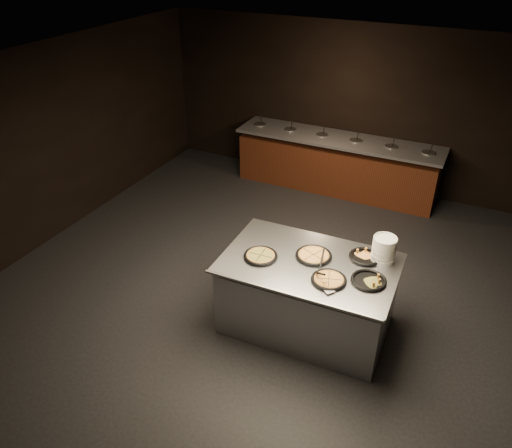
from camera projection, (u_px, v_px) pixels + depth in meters
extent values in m
cube|color=black|center=(250.00, 299.00, 6.65)|extent=(7.00, 8.00, 0.01)
cube|color=black|center=(248.00, 81.00, 5.13)|extent=(7.00, 8.00, 0.01)
cube|color=black|center=(348.00, 106.00, 8.96)|extent=(7.00, 0.01, 2.90)
cube|color=black|center=(32.00, 153.00, 7.19)|extent=(0.01, 8.00, 2.90)
cube|color=#532713|center=(336.00, 167.00, 9.17)|extent=(3.60, 0.75, 0.85)
cube|color=#555659|center=(339.00, 139.00, 8.88)|extent=(3.70, 0.83, 0.05)
cube|color=#391F0C|center=(334.00, 186.00, 9.37)|extent=(3.60, 0.69, 0.08)
cylinder|color=silver|center=(260.00, 126.00, 9.45)|extent=(0.22, 0.22, 0.08)
cylinder|color=#54752F|center=(260.00, 125.00, 9.44)|extent=(0.19, 0.19, 0.02)
cylinder|color=black|center=(261.00, 121.00, 9.37)|extent=(0.04, 0.10, 0.19)
cylinder|color=silver|center=(290.00, 131.00, 9.22)|extent=(0.22, 0.22, 0.08)
cylinder|color=#54752F|center=(290.00, 130.00, 9.21)|extent=(0.19, 0.19, 0.02)
cylinder|color=black|center=(292.00, 126.00, 9.14)|extent=(0.04, 0.10, 0.19)
cylinder|color=silver|center=(322.00, 136.00, 8.99)|extent=(0.22, 0.22, 0.08)
cylinder|color=#54752F|center=(322.00, 135.00, 8.98)|extent=(0.19, 0.19, 0.02)
cylinder|color=black|center=(324.00, 131.00, 8.91)|extent=(0.04, 0.10, 0.19)
cylinder|color=silver|center=(356.00, 142.00, 8.76)|extent=(0.22, 0.22, 0.08)
cylinder|color=#54752F|center=(356.00, 141.00, 8.75)|extent=(0.19, 0.19, 0.02)
cylinder|color=black|center=(358.00, 137.00, 8.68)|extent=(0.04, 0.10, 0.19)
cylinder|color=silver|center=(391.00, 148.00, 8.53)|extent=(0.22, 0.22, 0.08)
cylinder|color=#54752F|center=(391.00, 147.00, 8.52)|extent=(0.19, 0.19, 0.02)
cylinder|color=black|center=(393.00, 143.00, 8.45)|extent=(0.04, 0.10, 0.19)
cylinder|color=silver|center=(428.00, 154.00, 8.31)|extent=(0.22, 0.22, 0.08)
cylinder|color=#54752F|center=(428.00, 153.00, 8.29)|extent=(0.19, 0.19, 0.02)
cylinder|color=black|center=(431.00, 149.00, 8.22)|extent=(0.04, 0.10, 0.19)
cube|color=silver|center=(307.00, 297.00, 6.01)|extent=(1.95, 1.22, 0.86)
cube|color=silver|center=(310.00, 263.00, 5.74)|extent=(2.03, 1.30, 0.04)
cylinder|color=silver|center=(289.00, 295.00, 5.26)|extent=(2.00, 0.09, 0.04)
cylinder|color=silver|center=(384.00, 249.00, 5.68)|extent=(0.27, 0.27, 0.30)
cylinder|color=black|center=(261.00, 257.00, 5.81)|extent=(0.37, 0.37, 0.01)
torus|color=black|center=(261.00, 256.00, 5.80)|extent=(0.40, 0.40, 0.04)
torus|color=#9D6828|center=(261.00, 255.00, 5.80)|extent=(0.34, 0.34, 0.03)
cylinder|color=#AD9845|center=(261.00, 256.00, 5.80)|extent=(0.29, 0.29, 0.02)
cube|color=black|center=(261.00, 255.00, 5.80)|extent=(0.02, 0.29, 0.00)
cube|color=black|center=(261.00, 255.00, 5.80)|extent=(0.29, 0.02, 0.00)
cylinder|color=black|center=(314.00, 256.00, 5.82)|extent=(0.40, 0.40, 0.01)
torus|color=black|center=(314.00, 255.00, 5.81)|extent=(0.43, 0.43, 0.04)
torus|color=#9D6828|center=(314.00, 255.00, 5.81)|extent=(0.36, 0.36, 0.03)
cylinder|color=gold|center=(314.00, 255.00, 5.81)|extent=(0.32, 0.32, 0.02)
cube|color=black|center=(314.00, 255.00, 5.80)|extent=(0.14, 0.30, 0.00)
cube|color=black|center=(314.00, 255.00, 5.80)|extent=(0.30, 0.14, 0.00)
cylinder|color=black|center=(365.00, 258.00, 5.79)|extent=(0.35, 0.35, 0.01)
torus|color=black|center=(365.00, 256.00, 5.79)|extent=(0.37, 0.37, 0.04)
cylinder|color=black|center=(329.00, 281.00, 5.42)|extent=(0.37, 0.37, 0.01)
torus|color=black|center=(329.00, 279.00, 5.42)|extent=(0.39, 0.39, 0.04)
torus|color=#9D6828|center=(329.00, 279.00, 5.42)|extent=(0.33, 0.33, 0.03)
cylinder|color=gold|center=(329.00, 279.00, 5.42)|extent=(0.29, 0.29, 0.02)
cube|color=black|center=(329.00, 279.00, 5.41)|extent=(0.28, 0.09, 0.00)
cube|color=black|center=(329.00, 279.00, 5.41)|extent=(0.09, 0.28, 0.00)
cylinder|color=black|center=(369.00, 281.00, 5.42)|extent=(0.37, 0.37, 0.01)
torus|color=black|center=(369.00, 280.00, 5.41)|extent=(0.39, 0.39, 0.04)
cube|color=silver|center=(323.00, 256.00, 5.80)|extent=(0.12, 0.14, 0.00)
cylinder|color=black|center=(322.00, 258.00, 5.62)|extent=(0.06, 0.21, 0.14)
cylinder|color=silver|center=(322.00, 258.00, 5.72)|extent=(0.03, 0.11, 0.09)
cube|color=silver|center=(328.00, 290.00, 5.27)|extent=(0.16, 0.15, 0.00)
cylinder|color=black|center=(321.00, 274.00, 5.36)|extent=(0.16, 0.17, 0.15)
cylinder|color=silver|center=(324.00, 282.00, 5.32)|extent=(0.09, 0.09, 0.09)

